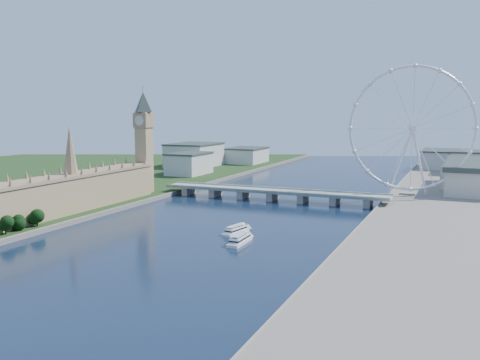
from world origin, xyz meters
The scene contains 9 objects.
ground centered at (0.00, 0.00, 0.00)m, with size 2000.00×2000.00×0.00m, color #161F3E.
parliament_range centered at (-128.00, 170.00, 18.48)m, with size 24.00×200.00×70.00m.
big_ben centered at (-128.00, 278.00, 66.57)m, with size 20.02×20.02×110.00m.
westminster_bridge centered at (0.00, 300.00, 6.63)m, with size 220.00×22.00×9.50m.
london_eye centered at (119.98, 355.08, 67.52)m, with size 113.60×39.12×124.30m.
county_hall centered at (175.00, 430.00, 0.00)m, with size 54.00×144.00×35.00m, color beige, non-canonical shape.
city_skyline centered at (39.22, 560.08, 16.96)m, with size 505.00×280.00×32.00m.
tour_boat_near centered at (23.24, 158.99, 0.00)m, with size 7.18×28.18×6.21m, color white, non-canonical shape.
tour_boat_far centered at (36.72, 134.13, 0.00)m, with size 7.76×30.32×6.71m, color silver, non-canonical shape.
Camera 1 is at (167.46, -173.67, 84.82)m, focal length 40.00 mm.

